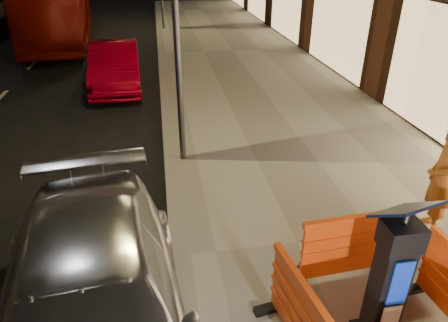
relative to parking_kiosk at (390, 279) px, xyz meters
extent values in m
plane|color=black|center=(-2.12, 1.72, -1.05)|extent=(120.00, 120.00, 0.00)
cube|color=gray|center=(0.88, 1.72, -0.97)|extent=(6.00, 60.00, 0.15)
cube|color=slate|center=(-2.12, 1.72, -0.97)|extent=(0.30, 60.00, 0.15)
cube|color=black|center=(0.00, 0.00, 0.00)|extent=(0.63, 0.63, 1.79)
cube|color=#F54E13|center=(0.00, 0.95, -0.40)|extent=(1.32, 0.62, 1.00)
cube|color=#F54E13|center=(-0.95, 0.00, -0.40)|extent=(0.72, 1.35, 1.00)
imported|color=maroon|center=(-3.62, 10.30, -1.05)|extent=(1.69, 4.30, 1.39)
imported|color=maroon|center=(-6.70, 17.96, -1.05)|extent=(3.49, 10.50, 2.87)
imported|color=#B76726|center=(1.78, 1.72, 0.03)|extent=(0.69, 0.80, 1.84)
cylinder|color=#3F3F44|center=(-1.87, 4.72, 2.10)|extent=(0.12, 0.12, 6.00)
camera|label=1|loc=(-2.20, -2.75, 3.07)|focal=32.00mm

